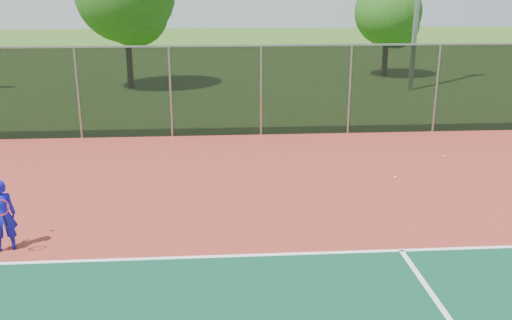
{
  "coord_description": "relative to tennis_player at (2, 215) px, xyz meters",
  "views": [
    {
      "loc": [
        -1.52,
        -6.77,
        4.98
      ],
      "look_at": [
        -0.67,
        5.0,
        1.3
      ],
      "focal_mm": 40.0,
      "sensor_mm": 36.0,
      "label": 1
    }
  ],
  "objects": [
    {
      "name": "practice_ball_0",
      "position": [
        8.83,
        3.6,
        -0.69
      ],
      "size": [
        0.07,
        0.07,
        0.07
      ],
      "primitive_type": "sphere",
      "color": "#DEF01B",
      "rests_on": "court_apron"
    },
    {
      "name": "practice_ball_2",
      "position": [
        10.85,
        5.35,
        -0.69
      ],
      "size": [
        0.07,
        0.07,
        0.07
      ],
      "primitive_type": "sphere",
      "color": "#DEF01B",
      "rests_on": "court_apron"
    },
    {
      "name": "tennis_player",
      "position": [
        0.0,
        0.0,
        0.0
      ],
      "size": [
        0.62,
        0.68,
        2.12
      ],
      "color": "#1614C1",
      "rests_on": "court_apron"
    },
    {
      "name": "fence_back",
      "position": [
        5.64,
        8.39,
        0.82
      ],
      "size": [
        30.0,
        0.06,
        3.03
      ],
      "color": "black",
      "rests_on": "court_apron"
    },
    {
      "name": "tree_back_mid",
      "position": [
        13.54,
        20.44,
        2.55
      ],
      "size": [
        3.57,
        3.57,
        5.25
      ],
      "color": "#322212",
      "rests_on": "ground"
    },
    {
      "name": "court_apron",
      "position": [
        5.64,
        -1.61,
        -0.73
      ],
      "size": [
        30.0,
        20.0,
        0.02
      ],
      "primitive_type": "cube",
      "color": "maroon",
      "rests_on": "ground"
    }
  ]
}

